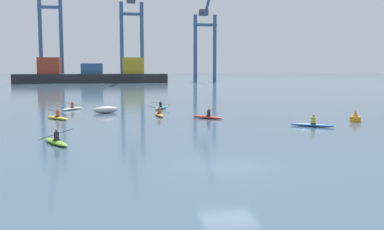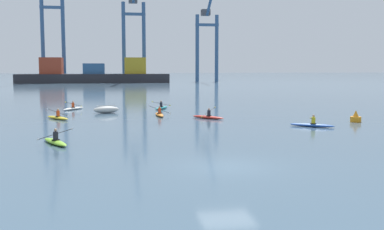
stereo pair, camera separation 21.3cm
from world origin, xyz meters
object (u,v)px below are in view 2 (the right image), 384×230
capsized_dinghy (106,110)px  kayak_red (208,117)px  gantry_crane_west (52,22)px  kayak_lime (55,141)px  kayak_orange (159,114)px  container_barge (94,75)px  gantry_crane_west_mid (134,27)px  kayak_yellow (58,117)px  gantry_crane_east_mid (207,34)px  kayak_blue (312,125)px  kayak_white (74,108)px  channel_buoy (356,118)px  kayak_teal (161,107)px

capsized_dinghy → kayak_red: size_ratio=0.95×
gantry_crane_west → capsized_dinghy: size_ratio=13.89×
kayak_lime → kayak_orange: bearing=62.4°
container_barge → gantry_crane_west_mid: bearing=31.5°
gantry_crane_west_mid → kayak_orange: size_ratio=10.32×
kayak_orange → kayak_yellow: bearing=-172.6°
kayak_yellow → container_barge: bearing=90.4°
gantry_crane_east_mid → kayak_blue: size_ratio=10.34×
gantry_crane_east_mid → kayak_white: 105.01m
channel_buoy → kayak_white: size_ratio=0.31×
capsized_dinghy → channel_buoy: channel_buoy is taller
kayak_yellow → gantry_crane_east_mid: bearing=71.4°
container_barge → gantry_crane_west: 22.22m
container_barge → gantry_crane_west_mid: gantry_crane_west_mid is taller
gantry_crane_west_mid → kayak_white: size_ratio=11.08×
kayak_lime → capsized_dinghy: bearing=81.6°
kayak_lime → gantry_crane_west_mid: bearing=85.1°
capsized_dinghy → kayak_teal: kayak_teal is taller
channel_buoy → kayak_orange: bearing=154.2°
kayak_blue → capsized_dinghy: bearing=139.3°
kayak_teal → kayak_orange: bearing=-97.5°
gantry_crane_west_mid → kayak_blue: bearing=-86.1°
kayak_yellow → kayak_orange: (9.17, 1.20, 0.00)m
gantry_crane_west_mid → kayak_lime: bearing=-94.9°
capsized_dinghy → kayak_teal: 6.88m
container_barge → capsized_dinghy: bearing=-87.0°
kayak_white → kayak_red: 16.79m
gantry_crane_east_mid → gantry_crane_west_mid: bearing=175.6°
gantry_crane_west_mid → kayak_orange: gantry_crane_west_mid is taller
gantry_crane_east_mid → kayak_lime: 126.25m
capsized_dinghy → kayak_blue: (15.80, -13.61, -0.18)m
capsized_dinghy → gantry_crane_east_mid: bearing=72.7°
gantry_crane_west_mid → kayak_blue: gantry_crane_west_mid is taller
kayak_lime → kayak_yellow: bearing=96.1°
gantry_crane_east_mid → kayak_lime: bearing=-106.0°
gantry_crane_west → kayak_blue: bearing=-74.0°
capsized_dinghy → kayak_white: (-3.57, 4.39, -0.18)m
gantry_crane_west → kayak_blue: gantry_crane_west is taller
gantry_crane_west → kayak_orange: size_ratio=11.38×
kayak_teal → kayak_lime: (-8.67, -21.86, 0.00)m
container_barge → gantry_crane_east_mid: (36.81, 5.92, 13.07)m
channel_buoy → gantry_crane_west: bearing=108.6°
gantry_crane_east_mid → capsized_dinghy: gantry_crane_east_mid is taller
capsized_dinghy → channel_buoy: 23.64m
gantry_crane_west → gantry_crane_east_mid: 49.86m
kayak_blue → gantry_crane_west_mid: bearing=93.9°
container_barge → gantry_crane_west: gantry_crane_west is taller
capsized_dinghy → kayak_yellow: kayak_yellow is taller
container_barge → kayak_red: size_ratio=15.50×
kayak_white → kayak_red: size_ratio=1.08×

